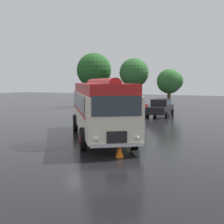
{
  "coord_description": "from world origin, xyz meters",
  "views": [
    {
      "loc": [
        9.22,
        -15.32,
        3.32
      ],
      "look_at": [
        0.28,
        2.09,
        1.4
      ],
      "focal_mm": 50.0,
      "sensor_mm": 36.0,
      "label": 1
    }
  ],
  "objects_px": {
    "car_near_left": "(132,107)",
    "car_mid_left": "(161,108)",
    "vintage_bus": "(100,106)",
    "traffic_cone": "(120,151)"
  },
  "relations": [
    {
      "from": "car_near_left",
      "to": "car_mid_left",
      "type": "relative_size",
      "value": 0.98
    },
    {
      "from": "vintage_bus",
      "to": "car_mid_left",
      "type": "distance_m",
      "value": 12.6
    },
    {
      "from": "car_mid_left",
      "to": "traffic_cone",
      "type": "distance_m",
      "value": 16.67
    },
    {
      "from": "car_near_left",
      "to": "traffic_cone",
      "type": "xyz_separation_m",
      "value": [
        6.36,
        -16.03,
        -0.57
      ]
    },
    {
      "from": "vintage_bus",
      "to": "car_near_left",
      "type": "distance_m",
      "value": 12.77
    },
    {
      "from": "car_near_left",
      "to": "car_mid_left",
      "type": "bearing_deg",
      "value": 5.16
    },
    {
      "from": "traffic_cone",
      "to": "car_mid_left",
      "type": "bearing_deg",
      "value": 102.19
    },
    {
      "from": "vintage_bus",
      "to": "car_mid_left",
      "type": "relative_size",
      "value": 2.19
    },
    {
      "from": "vintage_bus",
      "to": "car_near_left",
      "type": "height_order",
      "value": "vintage_bus"
    },
    {
      "from": "car_mid_left",
      "to": "traffic_cone",
      "type": "xyz_separation_m",
      "value": [
        3.52,
        -16.28,
        -0.57
      ]
    }
  ]
}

